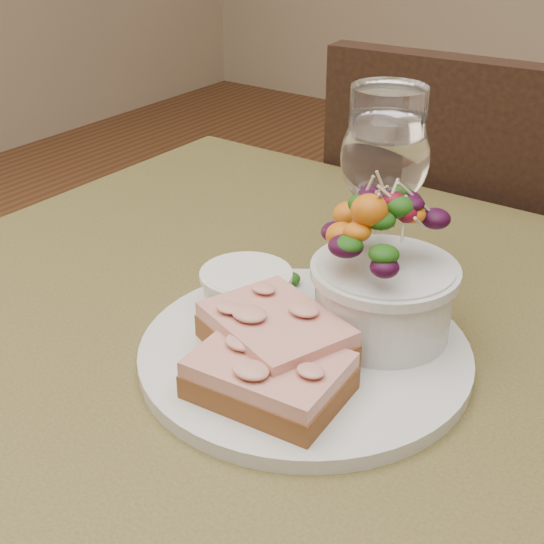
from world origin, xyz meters
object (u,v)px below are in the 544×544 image
Objects in this scene: chair_far at (477,406)px; dinner_plate at (305,353)px; sandwich_front at (269,376)px; ramekin at (246,289)px; wine_glass at (384,163)px; sandwich_back at (275,334)px; cafe_table at (270,449)px; salad_bowl at (385,267)px.

chair_far is 0.77m from dinner_plate.
sandwich_front is 1.54× the size of ramekin.
dinner_plate is at bearing -86.03° from wine_glass.
sandwich_back is 1.77× the size of ramekin.
wine_glass is at bearing 60.83° from ramekin.
cafe_table is at bearing 155.02° from sandwich_back.
chair_far is 7.06× the size of sandwich_back.
cafe_table is 0.27m from wine_glass.
dinner_plate is 3.63× the size of ramekin.
chair_far is 0.75m from wine_glass.
dinner_plate is 2.06× the size of salad_bowl.
wine_glass is (-0.05, 0.08, 0.05)m from salad_bowl.
cafe_table is 6.28× the size of sandwich_back.
sandwich_front is 0.87× the size of sandwich_back.
wine_glass reaches higher than chair_far.
dinner_plate is 2.35× the size of sandwich_front.
ramekin reaches higher than sandwich_front.
cafe_table is 3.05× the size of dinner_plate.
chair_far is at bearing 94.11° from dinner_plate.
wine_glass is (0.02, 0.14, 0.22)m from cafe_table.
salad_bowl is at bearing -58.98° from wine_glass.
ramekin is (-0.03, -0.59, 0.49)m from chair_far.
ramekin is 0.57× the size of salad_bowl.
sandwich_back is at bearing 88.37° from chair_far.
salad_bowl is 0.73× the size of wine_glass.
ramekin is 0.12m from salad_bowl.
salad_bowl is at bearing 80.40° from sandwich_back.
dinner_plate is 0.08m from ramekin.
sandwich_front is at bearing -54.09° from cafe_table.
dinner_plate is 0.18m from wine_glass.
wine_glass is (0.03, -0.48, 0.58)m from chair_far.
sandwich_back is at bearing -36.48° from ramekin.
sandwich_front is at bearing -102.22° from salad_bowl.
salad_bowl is (0.04, 0.05, 0.07)m from dinner_plate.
cafe_table is at bearing -163.23° from dinner_plate.
salad_bowl is at bearing 43.34° from cafe_table.
wine_glass reaches higher than cafe_table.
sandwich_back is 0.18m from wine_glass.
salad_bowl reaches higher than cafe_table.
sandwich_front is (0.06, -0.67, 0.48)m from chair_far.
cafe_table is 0.14m from ramekin.
sandwich_front is 0.64× the size of wine_glass.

